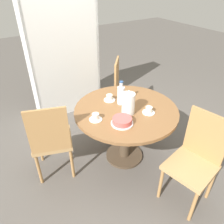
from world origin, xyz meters
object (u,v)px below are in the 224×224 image
Objects in this scene: cake_main at (122,121)px; cup_b at (110,98)px; chair_c at (51,139)px; bookshelf at (65,58)px; water_bottle at (121,95)px; cup_a at (149,110)px; cup_c at (96,117)px; coffee_pot at (128,103)px; chair_b at (125,90)px; chair_a at (195,159)px.

cake_main is 1.69× the size of cup_b.
chair_c reaches higher than cake_main.
chair_c is at bearing 60.14° from bookshelf.
cake_main is at bearing -122.66° from water_bottle.
cup_a is (0.27, -1.65, -0.15)m from bookshelf.
water_bottle reaches higher than cup_b.
cup_a is at bearing -64.95° from cup_b.
bookshelf is at bearing 99.31° from cup_a.
bookshelf is at bearing 86.99° from cake_main.
chair_c is 0.54m from cup_c.
cup_a is (0.14, -0.33, -0.09)m from water_bottle.
cake_main is 1.69× the size of cup_c.
cup_c is (-0.19, 0.21, -0.00)m from cake_main.
cup_b is 1.00× the size of cup_c.
cake_main is (-0.22, -0.34, -0.08)m from water_bottle.
coffee_pot is at bearing 37.37° from cake_main.
cup_c is at bearing 168.13° from chair_b.
cup_c is at bearing -162.26° from water_bottle.
cup_a is at bearing 99.31° from bookshelf.
chair_c is 1.09m from cup_a.
chair_a is 1.15m from cup_b.
coffee_pot is at bearing 178.67° from chair_c.
chair_b is 0.74m from cup_b.
cup_c is at bearing -141.85° from cup_b.
bookshelf is 6.63× the size of water_bottle.
chair_c is (-1.32, -0.49, 0.00)m from chair_b.
chair_c is at bearing 157.62° from cup_a.
water_bottle is at bearing 179.87° from chair_b.
water_bottle is 1.23× the size of cake_main.
chair_a is 3.49× the size of coffee_pot.
coffee_pot reaches higher than chair_c.
cup_c is (-0.41, -0.13, -0.09)m from water_bottle.
bookshelf is 8.19× the size of cake_main.
bookshelf is (-0.60, 0.75, 0.40)m from chair_b.
chair_b is 1.00× the size of chair_c.
cup_c is at bearing 79.18° from bookshelf.
chair_c is at bearing 159.90° from coffee_pot.
water_bottle is 0.43m from cup_c.
cake_main is (-0.16, -0.13, -0.10)m from coffee_pot.
water_bottle reaches higher than cup_a.
chair_b is at bearing -140.79° from chair_c.
cup_b is 0.42m from cup_c.
cake_main is 1.69× the size of cup_a.
coffee_pot is 2.06× the size of cup_a.
cake_main is at bearing -47.22° from cup_c.
bookshelf reaches higher than cup_b.
chair_a is 1.00× the size of chair_b.
water_bottle is at bearing 17.74° from cup_c.
chair_b is at bearing 128.61° from bookshelf.
cup_a is (-0.33, -0.90, 0.25)m from chair_b.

